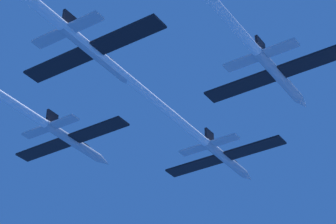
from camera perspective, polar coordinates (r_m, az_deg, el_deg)
name	(u,v)px	position (r m, az deg, el deg)	size (l,w,h in m)	color
jet_lead	(165,109)	(77.80, -0.24, 0.25)	(17.19, 52.60, 2.85)	#B2BAC6
jet_right_wing	(213,1)	(63.25, 3.89, 9.54)	(17.19, 52.23, 2.85)	#B2BAC6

